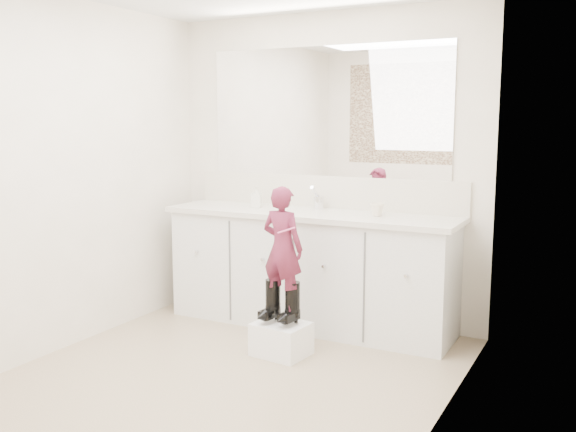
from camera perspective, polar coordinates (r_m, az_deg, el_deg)
The scene contains 16 objects.
floor at distance 4.06m, azimuth -5.83°, elevation -14.34°, with size 3.00×3.00×0.00m, color #847056.
wall_back at distance 5.08m, azimuth 3.34°, elevation 4.27°, with size 2.60×2.60×0.00m, color beige.
wall_left at distance 4.61m, azimuth -19.70°, elevation 3.36°, with size 3.00×3.00×0.00m, color beige.
wall_right at distance 3.23m, azimuth 13.46°, elevation 1.63°, with size 3.00×3.00×0.00m, color beige.
vanity_cabinet at distance 4.95m, azimuth 1.95°, elevation -4.93°, with size 2.20×0.55×0.85m, color silver.
countertop at distance 4.85m, azimuth 1.90°, elevation 0.16°, with size 2.28×0.58×0.04m, color beige.
backsplash at distance 5.08m, azimuth 3.26°, elevation 2.17°, with size 2.28×0.03×0.25m, color beige.
mirror at distance 5.05m, azimuth 3.33°, elevation 9.24°, with size 2.00×0.02×1.00m, color white.
faucet at distance 4.99m, azimuth 2.73°, elevation 1.20°, with size 0.08×0.08×0.10m, color silver.
cup at distance 4.66m, azimuth 7.93°, elevation 0.57°, with size 0.10×0.10×0.09m, color beige.
soap_bottle at distance 5.08m, azimuth -2.83°, elevation 1.71°, with size 0.08×0.08×0.17m, color silver.
step_stool at distance 4.41m, azimuth -0.60°, elevation -10.88°, with size 0.35×0.29×0.22m, color white.
boot_left at distance 4.38m, azimuth -1.36°, elevation -7.50°, with size 0.11×0.19×0.29m, color black, non-canonical shape.
boot_right at distance 4.31m, azimuth 0.40°, elevation -7.76°, with size 0.11×0.19×0.29m, color black, non-canonical shape.
toddler at distance 4.26m, azimuth -0.49°, elevation -2.85°, with size 0.30×0.20×0.83m, color #A03157.
toothbrush at distance 4.13m, azimuth -0.16°, elevation -1.28°, with size 0.01×0.01×0.14m, color pink.
Camera 1 is at (2.08, -3.11, 1.57)m, focal length 40.00 mm.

